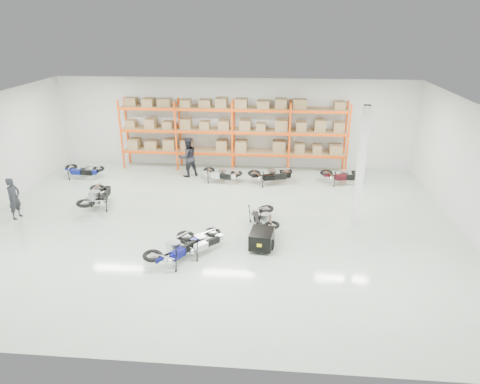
# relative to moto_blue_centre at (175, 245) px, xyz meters

# --- Properties ---
(room) EXTENTS (18.00, 18.00, 18.00)m
(room) POSITION_rel_moto_blue_centre_xyz_m (0.95, 2.62, 1.69)
(room) COLOR #B1C5B4
(room) RESTS_ON ground
(pallet_rack) EXTENTS (11.28, 0.98, 3.62)m
(pallet_rack) POSITION_rel_moto_blue_centre_xyz_m (0.95, 9.07, 1.70)
(pallet_rack) COLOR #FF4F0D
(pallet_rack) RESTS_ON ground
(structural_column) EXTENTS (0.25, 0.25, 4.50)m
(structural_column) POSITION_rel_moto_blue_centre_xyz_m (6.15, 3.12, 1.69)
(structural_column) COLOR white
(structural_column) RESTS_ON ground
(moto_blue_centre) EXTENTS (1.70, 2.05, 1.19)m
(moto_blue_centre) POSITION_rel_moto_blue_centre_xyz_m (0.00, 0.00, 0.00)
(moto_blue_centre) COLOR #080954
(moto_blue_centre) RESTS_ON ground
(moto_silver_left) EXTENTS (1.72, 1.74, 1.06)m
(moto_silver_left) POSITION_rel_moto_blue_centre_xyz_m (0.71, 0.60, -0.06)
(moto_silver_left) COLOR #ADAEB4
(moto_silver_left) RESTS_ON ground
(moto_black_far_left) EXTENTS (1.10, 1.99, 1.24)m
(moto_black_far_left) POSITION_rel_moto_blue_centre_xyz_m (-4.14, 3.88, 0.03)
(moto_black_far_left) COLOR black
(moto_black_far_left) RESTS_ON ground
(moto_touring_right) EXTENTS (1.09, 1.79, 1.09)m
(moto_touring_right) POSITION_rel_moto_blue_centre_xyz_m (2.72, 2.56, -0.05)
(moto_touring_right) COLOR black
(moto_touring_right) RESTS_ON ground
(trailer) EXTENTS (0.86, 1.61, 0.66)m
(trailer) POSITION_rel_moto_blue_centre_xyz_m (2.72, 0.96, -0.17)
(trailer) COLOR black
(trailer) RESTS_ON ground
(moto_back_a) EXTENTS (1.80, 1.03, 1.12)m
(moto_back_a) POSITION_rel_moto_blue_centre_xyz_m (-6.18, 7.09, -0.03)
(moto_back_a) COLOR navy
(moto_back_a) RESTS_ON ground
(moto_back_b) EXTENTS (1.84, 1.23, 1.09)m
(moto_back_b) POSITION_rel_moto_blue_centre_xyz_m (0.55, 7.15, -0.05)
(moto_back_b) COLOR silver
(moto_back_b) RESTS_ON ground
(moto_back_c) EXTENTS (2.00, 1.34, 1.19)m
(moto_back_c) POSITION_rel_moto_blue_centre_xyz_m (2.93, 7.14, -0.00)
(moto_back_c) COLOR black
(moto_back_c) RESTS_ON ground
(moto_back_d) EXTENTS (1.86, 1.05, 1.15)m
(moto_back_d) POSITION_rel_moto_blue_centre_xyz_m (6.28, 7.41, -0.02)
(moto_back_d) COLOR #390B13
(moto_back_d) RESTS_ON ground
(person_left) EXTENTS (0.48, 0.65, 1.64)m
(person_left) POSITION_rel_moto_blue_centre_xyz_m (-6.85, 2.58, 0.26)
(person_left) COLOR black
(person_left) RESTS_ON ground
(person_back) EXTENTS (1.20, 1.14, 1.95)m
(person_back) POSITION_rel_moto_blue_centre_xyz_m (-1.13, 7.79, 0.41)
(person_back) COLOR black
(person_back) RESTS_ON ground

